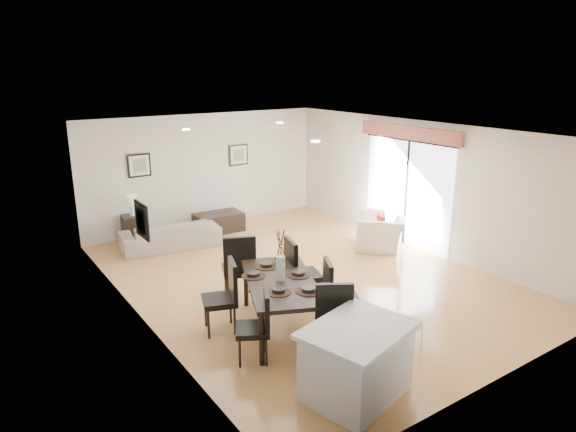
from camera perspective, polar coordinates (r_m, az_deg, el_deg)
ground at (r=9.58m, az=1.59°, el=-6.78°), size 8.00×8.00×0.00m
wall_back at (r=12.51m, az=-9.18°, el=5.00°), size 6.00×0.04×2.70m
wall_front at (r=6.51m, az=22.89°, el=-6.71°), size 6.00×0.04×2.70m
wall_left at (r=7.83m, az=-16.45°, el=-2.25°), size 0.04×8.00×2.70m
wall_right at (r=11.11m, az=14.32°, el=3.29°), size 0.04×8.00×2.70m
ceiling at (r=8.87m, az=1.72°, el=9.48°), size 6.00×8.00×0.02m
sofa at (r=11.24m, az=-12.91°, el=-2.03°), size 2.15×1.08×0.60m
armchair at (r=11.16m, az=10.24°, el=-1.68°), size 1.47×1.47×0.72m
courtyard_plant_a at (r=13.16m, az=21.49°, el=-0.01°), size 0.72×0.68×0.63m
courtyard_plant_b at (r=13.96m, az=19.37°, el=1.03°), size 0.43×0.43×0.60m
dining_table at (r=7.49m, az=-0.82°, el=-7.68°), size 1.61×2.11×0.79m
dining_chair_wnear at (r=6.84m, az=-3.28°, el=-11.68°), size 0.60×0.60×0.98m
dining_chair_wfar at (r=7.58m, az=-6.98°, el=-8.43°), size 0.61×0.61×1.07m
dining_chair_enear at (r=7.58m, az=5.31°, el=-8.34°), size 0.65×0.65×1.07m
dining_chair_efar at (r=8.24m, az=1.12°, el=-5.93°), size 0.63×0.63×1.14m
dining_chair_head at (r=6.70m, az=5.25°, el=-11.71°), size 0.68×0.68×1.10m
dining_chair_foot at (r=8.42m, az=-5.46°, el=-5.41°), size 0.68×0.68×1.16m
vase at (r=7.34m, az=-0.84°, el=-5.03°), size 0.92×1.45×0.76m
coffee_table at (r=12.21m, az=-7.71°, el=-0.69°), size 1.12×0.70×0.44m
side_table at (r=11.79m, az=-16.73°, el=-1.40°), size 0.50×0.50×0.62m
table_lamp at (r=11.63m, az=-16.97°, el=1.50°), size 0.25×0.25×0.47m
cushion at (r=10.95m, az=10.29°, el=-0.77°), size 0.29×0.36×0.36m
kitchen_island at (r=6.27m, az=7.66°, el=-15.67°), size 1.46×1.26×0.88m
bar_stool at (r=6.74m, az=13.37°, el=-12.08°), size 0.32×0.32×0.70m
framed_print_back_left at (r=11.85m, az=-16.21°, el=5.42°), size 0.52×0.04×0.52m
framed_print_back_right at (r=12.83m, az=-5.53°, el=6.78°), size 0.52×0.04×0.52m
framed_print_left_wall at (r=7.57m, az=-15.94°, el=-0.46°), size 0.04×0.52×0.52m
sliding_door at (r=11.21m, az=13.14°, el=5.13°), size 0.12×2.70×2.57m
courtyard at (r=14.16m, az=20.17°, el=3.76°), size 6.00×6.00×2.00m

